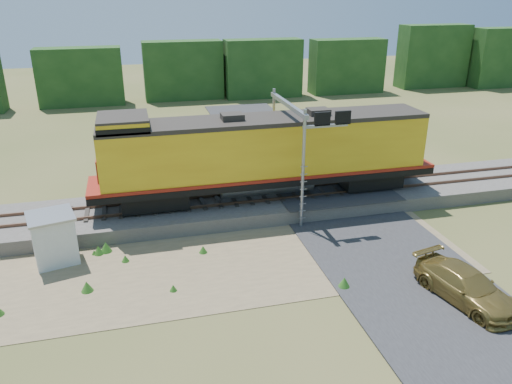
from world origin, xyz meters
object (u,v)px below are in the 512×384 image
object	(u,v)px
car	(466,286)
shed	(54,238)
locomotive	(262,153)
signal_gantry	(297,129)

from	to	relation	value
car	shed	bearing A→B (deg)	142.97
locomotive	signal_gantry	xyz separation A→B (m)	(1.79, -0.65, 1.46)
shed	locomotive	bearing A→B (deg)	3.21
locomotive	signal_gantry	world-z (taller)	signal_gantry
signal_gantry	car	distance (m)	11.94
signal_gantry	car	xyz separation A→B (m)	(4.03, -10.41, -4.25)
locomotive	signal_gantry	size ratio (longest dim) A/B	3.03
signal_gantry	car	bearing A→B (deg)	-68.85
shed	car	world-z (taller)	shed
shed	car	xyz separation A→B (m)	(16.88, -7.64, -0.54)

